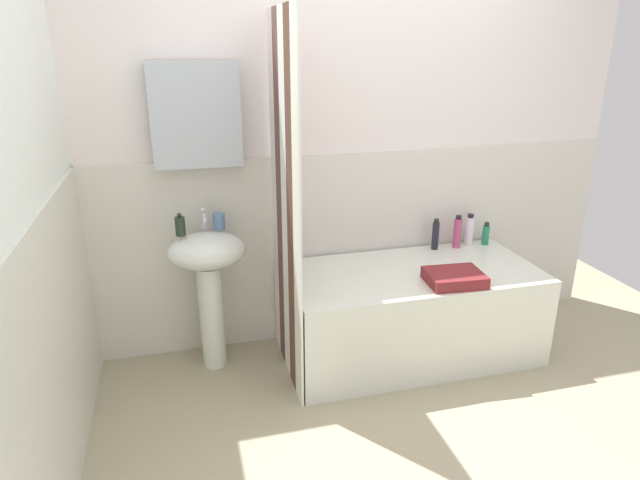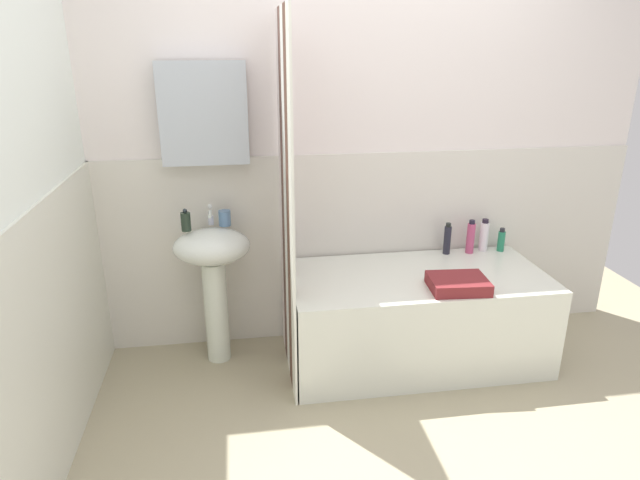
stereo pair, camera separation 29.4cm
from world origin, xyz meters
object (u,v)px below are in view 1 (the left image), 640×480
bathtub (410,312)px  lotion_bottle (486,234)px  towel_folded (454,278)px  toothbrush_cup (219,221)px  conditioner_bottle (435,235)px  sink (209,271)px  shampoo_bottle (457,232)px  body_wash_bottle (469,230)px  soap_dispenser (180,226)px

bathtub → lotion_bottle: (0.65, 0.29, 0.35)m
towel_folded → toothbrush_cup: bearing=159.0°
toothbrush_cup → conditioner_bottle: 1.40m
sink → towel_folded: 1.39m
toothbrush_cup → bathtub: 1.28m
sink → shampoo_bottle: size_ratio=3.79×
bathtub → shampoo_bottle: size_ratio=6.83×
toothbrush_cup → towel_folded: toothbrush_cup is taller
body_wash_bottle → shampoo_bottle: 0.10m
bathtub → lotion_bottle: lotion_bottle is taller
lotion_bottle → conditioner_bottle: bearing=178.8°
sink → toothbrush_cup: toothbrush_cup is taller
body_wash_bottle → toothbrush_cup: bearing=-177.7°
conditioner_bottle → sink: bearing=-175.3°
soap_dispenser → conditioner_bottle: bearing=4.0°
shampoo_bottle → conditioner_bottle: 0.15m
conditioner_bottle → body_wash_bottle: bearing=3.9°
sink → bathtub: sink is taller
sink → bathtub: bearing=-8.6°
sink → toothbrush_cup: 0.29m
body_wash_bottle → towel_folded: size_ratio=0.69×
toothbrush_cup → bathtub: size_ratio=0.06×
toothbrush_cup → soap_dispenser: bearing=-163.7°
lotion_bottle → conditioner_bottle: (-0.36, 0.01, 0.03)m
sink → shampoo_bottle: sink is taller
sink → lotion_bottle: size_ratio=5.38×
lotion_bottle → conditioner_bottle: 0.36m
sink → body_wash_bottle: size_ratio=3.91×
toothbrush_cup → sink: bearing=-138.2°
sink → bathtub: 1.24m
conditioner_bottle → towel_folded: bearing=-104.5°
shampoo_bottle → soap_dispenser: bearing=-176.7°
bathtub → towel_folded: size_ratio=4.83×
towel_folded → bathtub: bearing=123.0°
soap_dispenser → conditioner_bottle: size_ratio=0.63×
bathtub → sink: bearing=171.4°
bathtub → shampoo_bottle: (0.44, 0.29, 0.38)m
lotion_bottle → toothbrush_cup: bearing=-178.7°
soap_dispenser → towel_folded: 1.55m
bathtub → body_wash_bottle: body_wash_bottle is taller
soap_dispenser → shampoo_bottle: size_ratio=0.59×
towel_folded → conditioner_bottle: bearing=75.5°
toothbrush_cup → bathtub: toothbrush_cup is taller
shampoo_bottle → conditioner_bottle: (-0.15, 0.01, -0.01)m
lotion_bottle → conditioner_bottle: conditioner_bottle is taller
sink → bathtub: size_ratio=0.56×
conditioner_bottle → towel_folded: size_ratio=0.66×
conditioner_bottle → towel_folded: (-0.14, -0.53, -0.06)m
soap_dispenser → bathtub: (1.31, -0.19, -0.61)m
towel_folded → body_wash_bottle: bearing=54.3°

